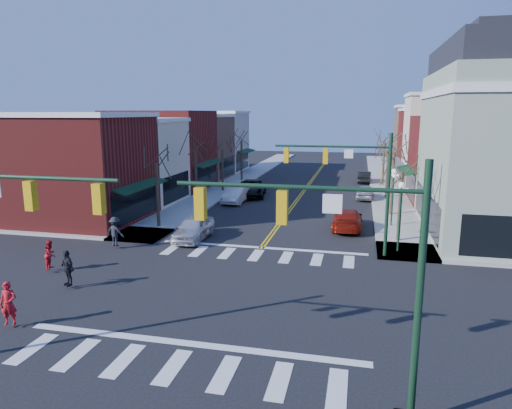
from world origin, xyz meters
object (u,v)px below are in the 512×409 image
Objects in this scene: lamppost_midblock at (393,188)px; pedestrian_dark_a at (67,268)px; car_left_near at (194,228)px; pedestrian_dark_b at (115,232)px; car_left_mid at (237,194)px; pedestrian_red_a at (9,304)px; car_left_far at (251,188)px; car_right_mid at (365,192)px; lamppost_corner at (400,205)px; pedestrian_red_b at (50,255)px; car_right_far at (365,177)px; car_right_near at (347,219)px.

pedestrian_dark_a is (-15.83, -15.83, -1.94)m from lamppost_midblock.
pedestrian_dark_a reaches higher than car_left_near.
lamppost_midblock is 19.50m from pedestrian_dark_b.
car_left_mid is 26.72m from pedestrian_red_a.
pedestrian_dark_b reaches higher than car_left_far.
lamppost_midblock is 25.37m from pedestrian_red_a.
car_left_mid is at bearing 93.00° from car_left_near.
lamppost_midblock is at bearing -142.49° from pedestrian_dark_b.
lamppost_midblock reaches higher than car_left_far.
car_left_mid reaches higher than car_right_mid.
lamppost_midblock reaches higher than pedestrian_red_a.
lamppost_corner reaches higher than pedestrian_dark_a.
pedestrian_dark_b reaches higher than car_left_mid.
pedestrian_red_b is (-18.19, -7.42, -2.03)m from lamppost_corner.
car_right_far is at bearing -107.18° from pedestrian_dark_b.
car_left_mid is 2.55× the size of pedestrian_dark_b.
pedestrian_red_b is at bearing 84.07° from pedestrian_dark_b.
pedestrian_red_a is 10.73m from pedestrian_dark_b.
pedestrian_red_a reaches higher than car_left_mid.
car_left_far is 3.36× the size of pedestrian_dark_a.
car_right_far is at bearing 94.67° from lamppost_midblock.
lamppost_midblock is 0.96× the size of car_left_near.
car_right_far is (1.34, 23.29, -0.05)m from car_right_near.
pedestrian_dark_a reaches higher than car_left_far.
pedestrian_dark_a reaches higher than car_right_near.
pedestrian_red_a is 1.00× the size of pedestrian_dark_a.
lamppost_corner reaches higher than pedestrian_dark_b.
car_left_mid is 3.42m from car_left_far.
pedestrian_red_a reaches higher than car_left_near.
car_right_far is at bearing 68.81° from car_left_near.
pedestrian_dark_a is at bearing 49.25° from car_right_near.
lamppost_midblock is 2.34× the size of pedestrian_dark_b.
car_left_near is at bearing -134.53° from pedestrian_dark_b.
lamppost_corner reaches higher than car_left_near.
lamppost_midblock reaches higher than pedestrian_red_b.
lamppost_corner is 21.14m from car_left_far.
pedestrian_red_a is (-2.50, -13.62, 0.25)m from car_left_near.
car_left_far is 3.37× the size of pedestrian_red_a.
car_right_mid is 33.92m from pedestrian_red_a.
car_right_mid is 29.85m from pedestrian_red_b.
car_left_mid is 12.59m from car_right_mid.
car_right_far is at bearing -38.68° from pedestrian_red_b.
lamppost_corner reaches higher than car_left_far.
car_left_near is 0.89× the size of car_right_near.
car_left_far is 1.44× the size of car_right_mid.
pedestrian_dark_b is at bearing -151.15° from lamppost_midblock.
pedestrian_red_a is (-15.50, -13.50, -1.94)m from lamppost_corner.
lamppost_corner reaches higher than car_right_near.
car_left_mid is 16.38m from pedestrian_dark_b.
car_left_mid reaches higher than car_left_near.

